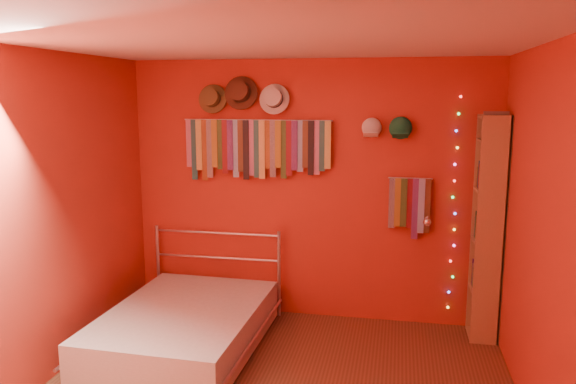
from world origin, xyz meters
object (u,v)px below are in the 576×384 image
Objects in this scene: tie_rack at (255,146)px; bed at (184,328)px; reading_lamp at (427,221)px; bookshelf at (492,228)px.

tie_rack is 0.80× the size of bed.
bookshelf reaches higher than reading_lamp.
tie_rack is at bearing 68.78° from bed.
reading_lamp is (1.62, -0.18, -0.63)m from tie_rack.
bed is (-2.02, -0.76, -0.85)m from reading_lamp.
bookshelf reaches higher than bed.
bookshelf is at bearing 2.58° from reading_lamp.
bed is at bearing -159.35° from reading_lamp.
bed is (-2.58, -0.79, -0.81)m from bookshelf.
tie_rack is 2.28m from bookshelf.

